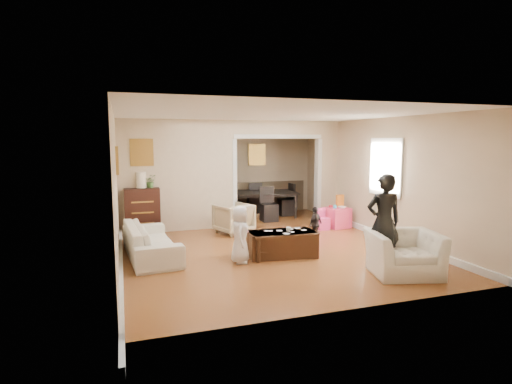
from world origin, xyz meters
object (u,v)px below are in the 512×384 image
object	(u,v)px
child_kneel_a	(240,234)
child_kneel_b	(241,232)
dining_table	(261,204)
adult_person	(384,222)
dresser	(142,211)
armchair_front	(404,253)
coffee_table	(282,244)
armchair_back	(234,218)
child_toddler	(315,224)
coffee_cup	(288,229)
play_table	(337,217)
table_lamp	(141,180)
sofa	(151,241)
cyan_cup	(335,207)

from	to	relation	value
child_kneel_a	child_kneel_b	distance (m)	0.48
dining_table	adult_person	world-z (taller)	adult_person
dresser	child_kneel_a	bearing A→B (deg)	-61.68
child_kneel_a	armchair_front	bearing A→B (deg)	-103.08
coffee_table	dining_table	distance (m)	3.87
coffee_table	child_kneel_a	distance (m)	0.90
armchair_back	adult_person	xyz separation A→B (m)	(1.64, -3.33, 0.46)
dining_table	child_toddler	size ratio (longest dim) A/B	2.64
coffee_cup	play_table	size ratio (longest dim) A/B	0.18
table_lamp	coffee_table	bearing A→B (deg)	-48.25
sofa	play_table	world-z (taller)	sofa
coffee_cup	child_kneel_a	size ratio (longest dim) A/B	0.09
dining_table	child_kneel_b	size ratio (longest dim) A/B	2.29
play_table	dresser	bearing A→B (deg)	170.52
sofa	table_lamp	xyz separation A→B (m)	(-0.05, 1.93, 0.94)
sofa	cyan_cup	bearing A→B (deg)	-80.43
adult_person	child_kneel_b	bearing A→B (deg)	-27.90
dresser	cyan_cup	bearing A→B (deg)	-10.31
dining_table	child_kneel_a	size ratio (longest dim) A/B	1.97
armchair_front	coffee_table	bearing A→B (deg)	147.37
dresser	child_toddler	xyz separation A→B (m)	(3.40, -1.88, -0.15)
cyan_cup	child_kneel_b	bearing A→B (deg)	-151.50
cyan_cup	adult_person	bearing A→B (deg)	-105.00
coffee_table	play_table	world-z (taller)	play_table
sofa	play_table	distance (m)	4.66
table_lamp	child_kneel_a	size ratio (longest dim) A/B	0.36
table_lamp	sofa	bearing A→B (deg)	-88.59
armchair_front	child_toddler	size ratio (longest dim) A/B	1.41
table_lamp	child_toddler	size ratio (longest dim) A/B	0.48
dining_table	play_table	bearing A→B (deg)	-45.78
coffee_cup	dining_table	distance (m)	3.90
coffee_table	child_kneel_a	xyz separation A→B (m)	(-0.85, -0.15, 0.27)
dining_table	coffee_cup	bearing A→B (deg)	-92.25
table_lamp	play_table	world-z (taller)	table_lamp
armchair_back	dining_table	xyz separation A→B (m)	(1.24, 1.69, 0.01)
child_kneel_a	coffee_cup	bearing A→B (deg)	-65.31
armchair_back	adult_person	bearing A→B (deg)	94.71
dresser	cyan_cup	size ratio (longest dim) A/B	13.20
armchair_back	child_kneel_a	xyz separation A→B (m)	(-0.49, -2.23, 0.16)
coffee_table	child_kneel_b	size ratio (longest dim) A/B	1.42
table_lamp	play_table	bearing A→B (deg)	-9.48
sofa	adult_person	bearing A→B (deg)	-123.27
armchair_back	child_kneel_a	distance (m)	2.29
dresser	child_kneel_b	bearing A→B (deg)	-54.73
coffee_cup	cyan_cup	xyz separation A→B (m)	(2.00, 1.87, 0.03)
child_kneel_b	armchair_front	bearing A→B (deg)	-142.41
table_lamp	adult_person	bearing A→B (deg)	-46.92
cyan_cup	table_lamp	bearing A→B (deg)	169.69
coffee_cup	child_kneel_b	bearing A→B (deg)	156.37
dining_table	child_toddler	world-z (taller)	child_toddler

